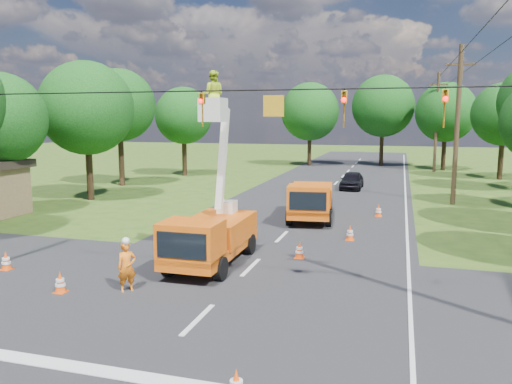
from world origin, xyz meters
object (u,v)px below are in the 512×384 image
(distant_car, at_px, (352,180))
(tree_left_f, at_px, (184,116))
(second_truck, at_px, (311,200))
(tree_right_e, at_px, (504,114))
(pole_right_far, at_px, (437,122))
(tree_left_e, at_px, (119,105))
(bucket_truck, at_px, (211,225))
(traffic_cone_5, at_px, (6,261))
(traffic_cone_2, at_px, (299,250))
(traffic_cone_3, at_px, (350,233))
(ground_worker, at_px, (127,267))
(traffic_cone_7, at_px, (378,211))
(pole_right_mid, at_px, (457,124))
(tree_far_c, at_px, (446,112))
(traffic_cone_4, at_px, (60,283))
(tree_far_b, at_px, (383,106))
(tree_left_d, at_px, (86,108))
(tree_far_a, at_px, (310,112))

(distant_car, bearing_deg, tree_left_f, 164.06)
(second_truck, bearing_deg, tree_right_e, 52.68)
(tree_left_f, bearing_deg, second_truck, -48.97)
(pole_right_far, distance_m, tree_left_e, 31.08)
(bucket_truck, relative_size, traffic_cone_5, 10.17)
(bucket_truck, xyz_separation_m, second_truck, (2.12, 9.37, -0.45))
(traffic_cone_2, xyz_separation_m, traffic_cone_3, (1.62, 3.54, 0.00))
(traffic_cone_3, relative_size, pole_right_far, 0.07)
(tree_left_e, bearing_deg, ground_worker, -58.57)
(traffic_cone_7, distance_m, pole_right_mid, 8.66)
(traffic_cone_7, height_order, tree_right_e, tree_right_e)
(traffic_cone_2, distance_m, tree_far_c, 38.54)
(traffic_cone_4, distance_m, pole_right_mid, 25.59)
(pole_right_far, bearing_deg, tree_far_b, 137.73)
(traffic_cone_2, height_order, traffic_cone_5, same)
(traffic_cone_2, bearing_deg, tree_far_b, 87.84)
(second_truck, distance_m, tree_left_d, 16.56)
(traffic_cone_4, bearing_deg, tree_left_f, 107.40)
(bucket_truck, height_order, tree_left_d, tree_left_d)
(bucket_truck, distance_m, traffic_cone_5, 7.53)
(traffic_cone_4, bearing_deg, tree_far_c, 71.42)
(second_truck, distance_m, traffic_cone_7, 4.08)
(bucket_truck, relative_size, traffic_cone_2, 10.17)
(tree_left_d, bearing_deg, tree_left_f, 89.24)
(traffic_cone_4, bearing_deg, ground_worker, 20.29)
(tree_far_a, bearing_deg, traffic_cone_3, -76.87)
(ground_worker, height_order, tree_left_e, tree_left_e)
(traffic_cone_7, distance_m, tree_far_a, 30.70)
(bucket_truck, height_order, tree_far_a, tree_far_a)
(traffic_cone_2, height_order, traffic_cone_3, same)
(pole_right_far, height_order, tree_left_f, pole_right_far)
(pole_right_mid, height_order, tree_left_f, pole_right_mid)
(bucket_truck, relative_size, tree_far_a, 0.76)
(tree_left_f, height_order, tree_far_b, tree_far_b)
(tree_left_e, bearing_deg, second_truck, -29.07)
(pole_right_mid, xyz_separation_m, tree_far_c, (1.00, 22.00, 0.96))
(traffic_cone_5, distance_m, tree_far_b, 46.61)
(tree_far_a, bearing_deg, distant_car, -69.89)
(tree_left_d, bearing_deg, tree_far_c, 47.78)
(traffic_cone_2, bearing_deg, second_truck, 96.88)
(tree_left_e, distance_m, tree_far_c, 33.04)
(second_truck, xyz_separation_m, traffic_cone_2, (0.92, -7.61, -0.76))
(bucket_truck, height_order, pole_right_far, pole_right_far)
(distant_car, distance_m, tree_far_b, 20.93)
(traffic_cone_4, height_order, tree_far_c, tree_far_c)
(traffic_cone_2, bearing_deg, pole_right_mid, 65.31)
(traffic_cone_2, relative_size, pole_right_mid, 0.07)
(traffic_cone_4, height_order, tree_far_a, tree_far_a)
(ground_worker, bearing_deg, traffic_cone_3, 9.18)
(traffic_cone_5, distance_m, tree_far_c, 45.78)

